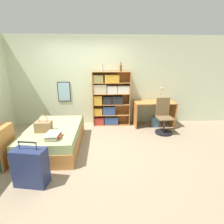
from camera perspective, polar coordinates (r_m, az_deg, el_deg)
ground_plane at (r=4.12m, az=-9.75°, el=-10.94°), size 14.00×14.00×0.00m
wall_back at (r=5.34m, az=-8.48°, el=9.89°), size 10.00×0.09×2.60m
bed at (r=4.15m, az=-18.21°, el=-7.74°), size 1.11×1.83×0.47m
handbag at (r=3.85m, az=-21.44°, el=-4.34°), size 0.32×0.23×0.36m
book_stack_on_bed at (r=3.48m, az=-18.67°, el=-7.24°), size 0.31×0.37×0.10m
suitcase at (r=3.06m, az=-25.01°, el=-16.01°), size 0.53×0.33×0.73m
bookcase at (r=5.19m, az=-1.11°, el=4.26°), size 1.09×0.31×1.59m
bottle_green at (r=5.05m, az=-3.24°, el=13.85°), size 0.07×0.07×0.18m
bottle_brown at (r=5.11m, az=2.91°, el=14.20°), size 0.06×0.06×0.26m
desk at (r=5.31m, az=13.47°, el=0.95°), size 1.17×0.65×0.74m
desk_lamp at (r=5.34m, az=15.93°, el=6.77°), size 0.17×0.13×0.46m
desk_chair at (r=4.87m, az=16.47°, el=-3.13°), size 0.44×0.44×0.94m
waste_bin at (r=5.37m, az=14.04°, el=-3.01°), size 0.27×0.27×0.29m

